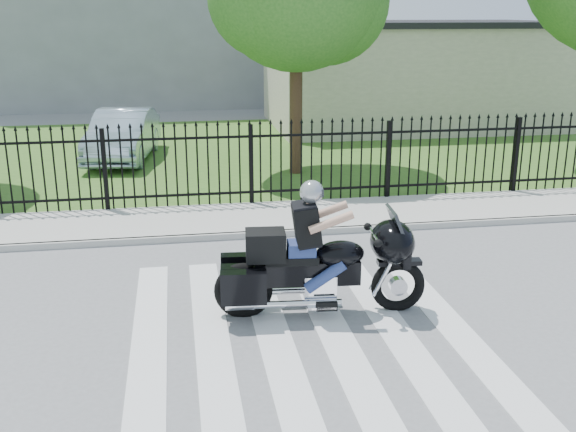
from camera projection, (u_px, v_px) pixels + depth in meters
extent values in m
plane|color=slate|center=(304.00, 334.00, 8.81)|extent=(120.00, 120.00, 0.00)
cube|color=#ADAAA3|center=(257.00, 219.00, 13.51)|extent=(40.00, 2.00, 0.12)
cube|color=#ADAAA3|center=(264.00, 234.00, 12.56)|extent=(40.00, 0.12, 0.12)
cube|color=#355C1F|center=(229.00, 152.00, 20.12)|extent=(40.00, 12.00, 0.02)
cube|color=black|center=(252.00, 192.00, 14.37)|extent=(26.00, 0.04, 0.05)
cube|color=black|center=(251.00, 136.00, 14.01)|extent=(26.00, 0.04, 0.05)
cylinder|color=#382316|center=(296.00, 93.00, 16.93)|extent=(0.32, 0.32, 4.16)
cube|color=beige|center=(411.00, 77.00, 24.50)|extent=(10.00, 6.00, 3.50)
cube|color=black|center=(413.00, 24.00, 23.95)|extent=(10.20, 6.20, 0.20)
torus|color=black|center=(398.00, 286.00, 9.43)|extent=(0.78, 0.21, 0.77)
torus|color=black|center=(243.00, 291.00, 9.26)|extent=(0.82, 0.23, 0.81)
cube|color=black|center=(308.00, 272.00, 9.26)|extent=(1.46, 0.39, 0.33)
ellipsoid|color=black|center=(340.00, 254.00, 9.22)|extent=(0.72, 0.50, 0.37)
cube|color=black|center=(292.00, 258.00, 9.18)|extent=(0.75, 0.41, 0.11)
cube|color=silver|center=(319.00, 285.00, 9.33)|extent=(0.47, 0.37, 0.33)
ellipsoid|color=black|center=(392.00, 242.00, 9.23)|extent=(0.66, 0.85, 0.60)
cube|color=black|center=(265.00, 245.00, 9.10)|extent=(0.57, 0.47, 0.40)
cube|color=navy|center=(301.00, 249.00, 9.15)|extent=(0.40, 0.36, 0.20)
sphere|color=#A2A5AA|center=(312.00, 192.00, 8.93)|extent=(0.32, 0.32, 0.32)
imported|color=#A1B7CB|center=(123.00, 135.00, 18.87)|extent=(2.01, 4.37, 1.39)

